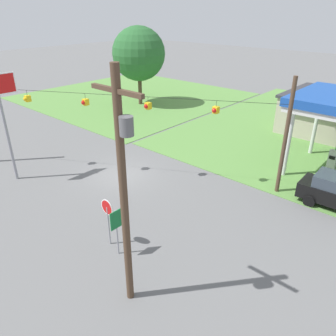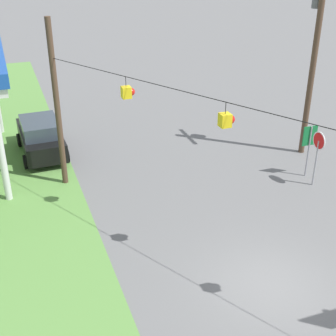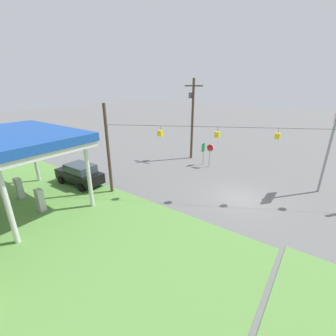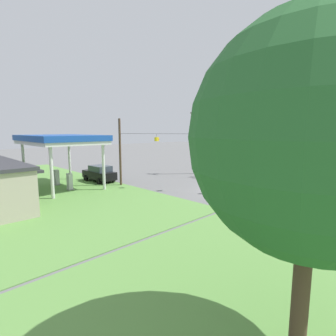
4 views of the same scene
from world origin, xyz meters
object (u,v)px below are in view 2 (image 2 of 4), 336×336
(route_sign, at_px, (309,141))
(utility_pole_main, at_px, (314,51))
(stop_sign_roadside, at_px, (318,147))
(car_at_pumps_front, at_px, (41,136))

(route_sign, xyz_separation_m, utility_pole_main, (2.31, -1.36, 3.34))
(stop_sign_roadside, xyz_separation_m, utility_pole_main, (3.19, -1.55, 3.24))
(route_sign, relative_size, utility_pole_main, 0.27)
(car_at_pumps_front, relative_size, utility_pole_main, 0.51)
(car_at_pumps_front, distance_m, utility_pole_main, 13.64)
(stop_sign_roadside, xyz_separation_m, route_sign, (0.88, -0.20, -0.10))
(car_at_pumps_front, distance_m, stop_sign_roadside, 13.05)
(car_at_pumps_front, bearing_deg, utility_pole_main, -110.32)
(utility_pole_main, bearing_deg, stop_sign_roadside, 154.02)
(route_sign, bearing_deg, stop_sign_roadside, 167.38)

